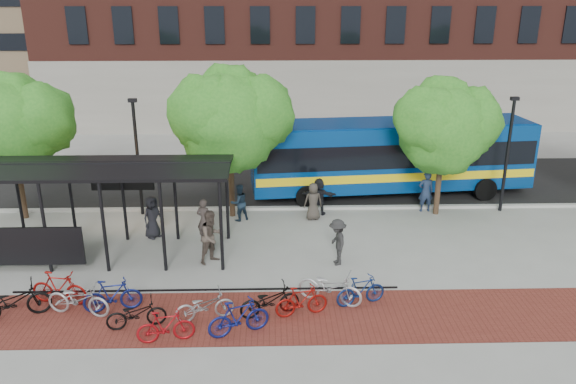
{
  "coord_description": "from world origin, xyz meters",
  "views": [
    {
      "loc": [
        -1.16,
        -19.7,
        9.14
      ],
      "look_at": [
        -0.6,
        1.8,
        1.6
      ],
      "focal_mm": 35.0,
      "sensor_mm": 36.0,
      "label": 1
    }
  ],
  "objects_px": {
    "tree_a": "(13,122)",
    "bike_11": "(361,291)",
    "pedestrian_6": "(313,202)",
    "tree_c": "(446,124)",
    "pedestrian_5": "(319,197)",
    "pedestrian_2": "(239,203)",
    "bike_1": "(59,288)",
    "tree_b": "(232,115)",
    "lamp_post_right": "(508,152)",
    "bike_7": "(239,317)",
    "bike_0": "(13,302)",
    "bike_3": "(112,295)",
    "bus": "(391,153)",
    "bike_8": "(270,300)",
    "bike_10": "(330,287)",
    "pedestrian_9": "(337,242)",
    "bus_shelter": "(79,178)",
    "bike_6": "(205,306)",
    "pedestrian_7": "(426,191)",
    "bike_2": "(78,299)",
    "bike_9": "(302,301)",
    "pedestrian_8": "(212,237)",
    "bike_5": "(166,326)",
    "pedestrian_0": "(152,217)",
    "pedestrian_1": "(204,221)",
    "lamp_post_left": "(137,154)",
    "bike_4": "(136,314)"
  },
  "relations": [
    {
      "from": "bike_5",
      "to": "pedestrian_6",
      "type": "bearing_deg",
      "value": -37.55
    },
    {
      "from": "bike_7",
      "to": "pedestrian_8",
      "type": "xyz_separation_m",
      "value": [
        -1.21,
        4.65,
        0.45
      ]
    },
    {
      "from": "bus",
      "to": "pedestrian_7",
      "type": "bearing_deg",
      "value": -69.58
    },
    {
      "from": "bike_3",
      "to": "pedestrian_9",
      "type": "bearing_deg",
      "value": -79.36
    },
    {
      "from": "pedestrian_2",
      "to": "bike_11",
      "type": "bearing_deg",
      "value": 90.52
    },
    {
      "from": "pedestrian_2",
      "to": "bike_6",
      "type": "bearing_deg",
      "value": 55.88
    },
    {
      "from": "pedestrian_2",
      "to": "bike_1",
      "type": "bearing_deg",
      "value": 22.63
    },
    {
      "from": "tree_c",
      "to": "bike_6",
      "type": "xyz_separation_m",
      "value": [
        -9.34,
        -8.42,
        -3.59
      ]
    },
    {
      "from": "pedestrian_6",
      "to": "bus_shelter",
      "type": "bearing_deg",
      "value": 11.34
    },
    {
      "from": "bike_10",
      "to": "tree_c",
      "type": "bearing_deg",
      "value": -12.38
    },
    {
      "from": "bike_2",
      "to": "bike_6",
      "type": "relative_size",
      "value": 1.14
    },
    {
      "from": "bike_1",
      "to": "bike_2",
      "type": "relative_size",
      "value": 0.91
    },
    {
      "from": "tree_b",
      "to": "pedestrian_6",
      "type": "xyz_separation_m",
      "value": [
        3.41,
        -0.57,
        -3.64
      ]
    },
    {
      "from": "bike_11",
      "to": "pedestrian_6",
      "type": "distance_m",
      "value": 7.2
    },
    {
      "from": "tree_b",
      "to": "bike_5",
      "type": "xyz_separation_m",
      "value": [
        -1.3,
        -9.54,
        -3.98
      ]
    },
    {
      "from": "bike_9",
      "to": "pedestrian_9",
      "type": "relative_size",
      "value": 0.96
    },
    {
      "from": "tree_c",
      "to": "pedestrian_9",
      "type": "height_order",
      "value": "tree_c"
    },
    {
      "from": "bike_8",
      "to": "pedestrian_6",
      "type": "xyz_separation_m",
      "value": [
        1.83,
        7.66,
        0.33
      ]
    },
    {
      "from": "bike_3",
      "to": "bike_4",
      "type": "distance_m",
      "value": 1.31
    },
    {
      "from": "pedestrian_0",
      "to": "pedestrian_2",
      "type": "bearing_deg",
      "value": -22.66
    },
    {
      "from": "bus",
      "to": "bike_8",
      "type": "distance_m",
      "value": 12.4
    },
    {
      "from": "tree_b",
      "to": "pedestrian_8",
      "type": "distance_m",
      "value": 5.77
    },
    {
      "from": "bike_6",
      "to": "tree_b",
      "type": "bearing_deg",
      "value": -18.02
    },
    {
      "from": "tree_c",
      "to": "pedestrian_5",
      "type": "height_order",
      "value": "tree_c"
    },
    {
      "from": "pedestrian_5",
      "to": "pedestrian_2",
      "type": "bearing_deg",
      "value": 19.29
    },
    {
      "from": "lamp_post_right",
      "to": "pedestrian_9",
      "type": "xyz_separation_m",
      "value": [
        -7.93,
        -5.1,
        -1.89
      ]
    },
    {
      "from": "bike_8",
      "to": "bike_5",
      "type": "bearing_deg",
      "value": 96.39
    },
    {
      "from": "lamp_post_right",
      "to": "bike_7",
      "type": "distance_m",
      "value": 14.84
    },
    {
      "from": "tree_b",
      "to": "bike_10",
      "type": "xyz_separation_m",
      "value": [
        3.46,
        -7.54,
        -3.91
      ]
    },
    {
      "from": "lamp_post_right",
      "to": "lamp_post_left",
      "type": "bearing_deg",
      "value": 180.0
    },
    {
      "from": "bike_11",
      "to": "pedestrian_6",
      "type": "xyz_separation_m",
      "value": [
        -1.0,
        7.12,
        0.33
      ]
    },
    {
      "from": "pedestrian_1",
      "to": "tree_b",
      "type": "bearing_deg",
      "value": -85.81
    },
    {
      "from": "pedestrian_5",
      "to": "bike_1",
      "type": "bearing_deg",
      "value": 49.91
    },
    {
      "from": "bike_8",
      "to": "bike_7",
      "type": "bearing_deg",
      "value": 120.84
    },
    {
      "from": "bus",
      "to": "bike_6",
      "type": "xyz_separation_m",
      "value": [
        -7.67,
        -11.08,
        -1.59
      ]
    },
    {
      "from": "pedestrian_6",
      "to": "bike_11",
      "type": "bearing_deg",
      "value": 88.62
    },
    {
      "from": "bus_shelter",
      "to": "bike_6",
      "type": "relative_size",
      "value": 6.01
    },
    {
      "from": "bike_0",
      "to": "pedestrian_5",
      "type": "relative_size",
      "value": 1.27
    },
    {
      "from": "bike_0",
      "to": "bike_3",
      "type": "bearing_deg",
      "value": -105.84
    },
    {
      "from": "bike_10",
      "to": "pedestrian_9",
      "type": "bearing_deg",
      "value": 13.01
    },
    {
      "from": "lamp_post_right",
      "to": "bike_11",
      "type": "xyz_separation_m",
      "value": [
        -7.5,
        -7.94,
        -2.26
      ]
    },
    {
      "from": "bike_1",
      "to": "pedestrian_6",
      "type": "bearing_deg",
      "value": -40.38
    },
    {
      "from": "bike_5",
      "to": "bike_11",
      "type": "xyz_separation_m",
      "value": [
        5.7,
        1.85,
        0.01
      ]
    },
    {
      "from": "bike_3",
      "to": "pedestrian_1",
      "type": "xyz_separation_m",
      "value": [
        2.22,
        5.08,
        0.36
      ]
    },
    {
      "from": "tree_a",
      "to": "tree_b",
      "type": "bearing_deg",
      "value": 0.0
    },
    {
      "from": "bike_0",
      "to": "pedestrian_2",
      "type": "relative_size",
      "value": 1.31
    },
    {
      "from": "bus",
      "to": "bike_4",
      "type": "relative_size",
      "value": 7.86
    },
    {
      "from": "lamp_post_left",
      "to": "bike_9",
      "type": "height_order",
      "value": "lamp_post_left"
    },
    {
      "from": "tree_a",
      "to": "bike_11",
      "type": "relative_size",
      "value": 3.79
    },
    {
      "from": "lamp_post_right",
      "to": "bike_8",
      "type": "xyz_separation_m",
      "value": [
        -10.33,
        -8.48,
        -2.26
      ]
    }
  ]
}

